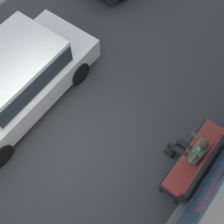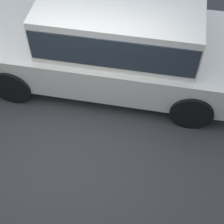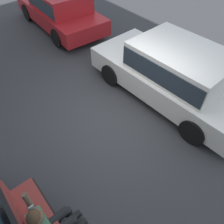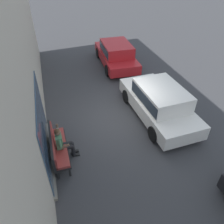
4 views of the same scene
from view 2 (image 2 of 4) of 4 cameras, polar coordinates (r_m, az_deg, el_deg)
ground_plane at (r=5.16m, az=-6.03°, el=-5.47°), size 60.00×60.00×0.00m
parked_car_mid at (r=5.53m, az=0.52°, el=12.63°), size 4.60×2.09×1.52m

